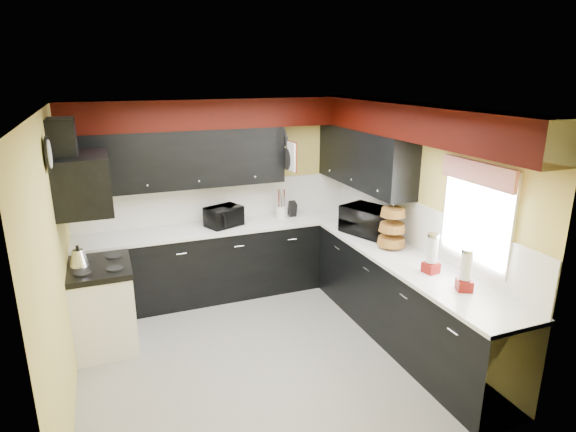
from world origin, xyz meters
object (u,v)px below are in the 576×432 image
Objects in this scene: microwave at (368,221)px; utensil_crock at (282,212)px; toaster_oven at (224,216)px; knife_block at (292,209)px; kettle at (79,258)px.

microwave is 3.75× the size of utensil_crock.
utensil_crock is at bearing -17.18° from toaster_oven.
knife_block is (0.96, 0.08, -0.03)m from toaster_oven.
microwave is at bearing -55.39° from knife_block.
utensil_crock is 2.58m from kettle.
microwave is (1.53, -0.92, 0.04)m from toaster_oven.
toaster_oven is at bearing -175.46° from utensil_crock.
knife_block reaches higher than kettle.
knife_block is at bearing 16.10° from kettle.
toaster_oven is 0.96m from knife_block.
knife_block reaches higher than utensil_crock.
toaster_oven reaches higher than kettle.
toaster_oven is 0.80m from utensil_crock.
utensil_crock is 0.84× the size of kettle.
toaster_oven is 2.18× the size of knife_block.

